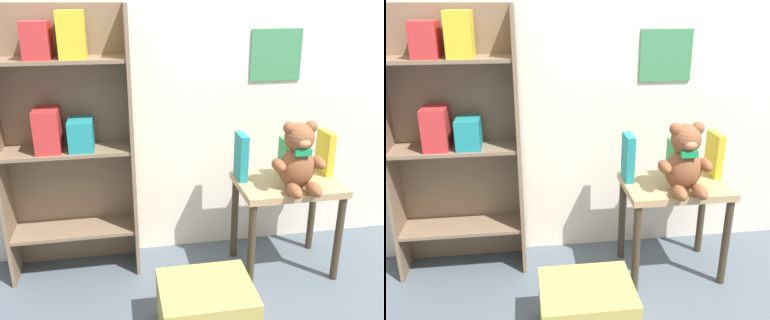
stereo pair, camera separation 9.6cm
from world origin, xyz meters
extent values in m
cube|color=silver|center=(0.00, 1.45, 1.25)|extent=(4.80, 0.06, 2.50)
cube|color=#3D8451|center=(0.21, 1.41, 1.14)|extent=(0.29, 0.01, 0.28)
cube|color=#7F664C|center=(-1.25, 1.27, 0.70)|extent=(0.02, 0.25, 1.41)
cube|color=#7F664C|center=(-0.60, 1.27, 0.70)|extent=(0.02, 0.25, 1.41)
cube|color=#7F664C|center=(-0.92, 1.39, 0.70)|extent=(0.67, 0.02, 1.41)
cube|color=#7F664C|center=(-0.92, 1.27, 0.25)|extent=(0.63, 0.23, 0.02)
cube|color=#7F664C|center=(-0.92, 1.27, 0.70)|extent=(0.63, 0.23, 0.02)
cube|color=#7F664C|center=(-0.92, 1.27, 1.15)|extent=(0.63, 0.23, 0.02)
cube|color=red|center=(-1.00, 1.26, 1.25)|extent=(0.12, 0.17, 0.17)
cube|color=gold|center=(-0.85, 1.26, 1.27)|extent=(0.12, 0.17, 0.21)
cube|color=red|center=(-1.00, 1.26, 0.82)|extent=(0.12, 0.17, 0.21)
cube|color=teal|center=(-0.85, 1.26, 0.79)|extent=(0.12, 0.17, 0.15)
cube|color=tan|center=(0.20, 1.09, 0.51)|extent=(0.53, 0.37, 0.04)
cylinder|color=#3E3121|center=(-0.04, 0.93, 0.24)|extent=(0.04, 0.04, 0.49)
cylinder|color=#3E3121|center=(0.44, 0.93, 0.24)|extent=(0.04, 0.04, 0.49)
cylinder|color=#3E3121|center=(-0.04, 1.25, 0.24)|extent=(0.04, 0.04, 0.49)
cylinder|color=#3E3121|center=(0.44, 1.25, 0.24)|extent=(0.04, 0.04, 0.49)
ellipsoid|color=brown|center=(0.20, 1.01, 0.63)|extent=(0.18, 0.14, 0.21)
sphere|color=brown|center=(0.20, 1.01, 0.79)|extent=(0.15, 0.15, 0.15)
sphere|color=brown|center=(0.15, 1.01, 0.84)|extent=(0.06, 0.06, 0.06)
sphere|color=brown|center=(0.26, 1.01, 0.84)|extent=(0.06, 0.06, 0.06)
ellipsoid|color=#B56E48|center=(0.20, 0.95, 0.78)|extent=(0.06, 0.04, 0.04)
ellipsoid|color=brown|center=(0.10, 0.99, 0.66)|extent=(0.06, 0.12, 0.06)
ellipsoid|color=brown|center=(0.31, 0.99, 0.66)|extent=(0.06, 0.12, 0.06)
ellipsoid|color=brown|center=(0.15, 0.90, 0.56)|extent=(0.06, 0.13, 0.06)
ellipsoid|color=brown|center=(0.25, 0.90, 0.56)|extent=(0.06, 0.13, 0.06)
cube|color=#198E4C|center=(0.20, 0.95, 0.73)|extent=(0.08, 0.02, 0.03)
cube|color=teal|center=(-0.04, 1.17, 0.65)|extent=(0.04, 0.13, 0.25)
cube|color=#33934C|center=(0.20, 1.18, 0.63)|extent=(0.02, 0.12, 0.20)
cube|color=gold|center=(0.44, 1.17, 0.64)|extent=(0.04, 0.15, 0.24)
cube|color=tan|center=(-0.33, 0.66, 0.13)|extent=(0.41, 0.34, 0.26)
camera|label=1|loc=(-0.66, -0.85, 1.42)|focal=40.00mm
camera|label=2|loc=(-0.57, -0.86, 1.42)|focal=40.00mm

